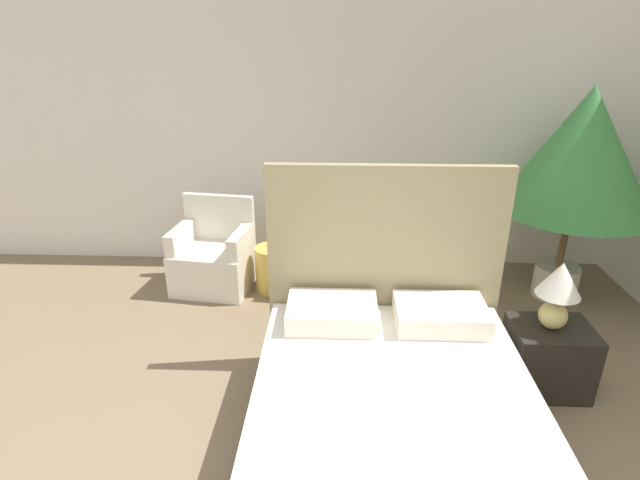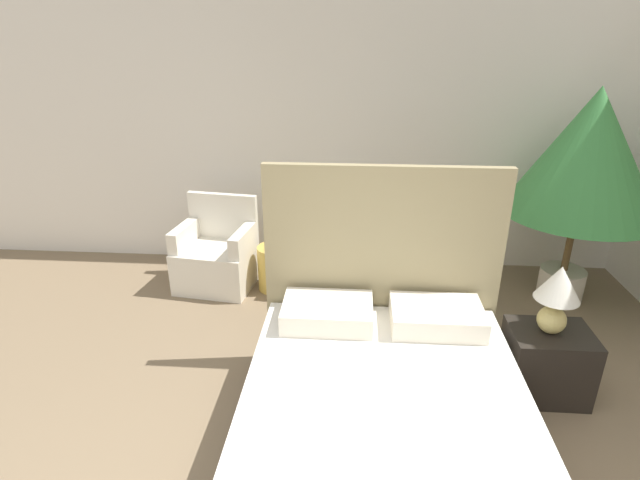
# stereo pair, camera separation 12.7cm
# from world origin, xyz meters

# --- Properties ---
(wall_back) EXTENTS (10.00, 0.06, 2.90)m
(wall_back) POSITION_xyz_m (0.00, 3.92, 1.45)
(wall_back) COLOR silver
(wall_back) RESTS_ON ground_plane
(bed) EXTENTS (1.58, 2.11, 1.49)m
(bed) POSITION_xyz_m (0.45, 1.19, 0.30)
(bed) COLOR #4C4238
(bed) RESTS_ON ground_plane
(armchair_near_window_left) EXTENTS (0.75, 0.65, 0.84)m
(armchair_near_window_left) POSITION_xyz_m (-1.03, 3.25, 0.27)
(armchair_near_window_left) COLOR silver
(armchair_near_window_left) RESTS_ON ground_plane
(armchair_near_window_right) EXTENTS (0.74, 0.65, 0.84)m
(armchair_near_window_right) POSITION_xyz_m (0.10, 3.25, 0.27)
(armchair_near_window_right) COLOR silver
(armchair_near_window_right) RESTS_ON ground_plane
(potted_palm) EXTENTS (1.24, 1.24, 1.87)m
(potted_palm) POSITION_xyz_m (2.12, 3.20, 1.32)
(potted_palm) COLOR beige
(potted_palm) RESTS_ON ground_plane
(nightstand) EXTENTS (0.52, 0.40, 0.48)m
(nightstand) POSITION_xyz_m (1.55, 1.90, 0.24)
(nightstand) COLOR black
(nightstand) RESTS_ON ground_plane
(table_lamp) EXTENTS (0.27, 0.27, 0.46)m
(table_lamp) POSITION_xyz_m (1.52, 1.90, 0.76)
(table_lamp) COLOR tan
(table_lamp) RESTS_ON nightstand
(side_table) EXTENTS (0.33, 0.33, 0.42)m
(side_table) POSITION_xyz_m (-0.47, 3.23, 0.21)
(side_table) COLOR gold
(side_table) RESTS_ON ground_plane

